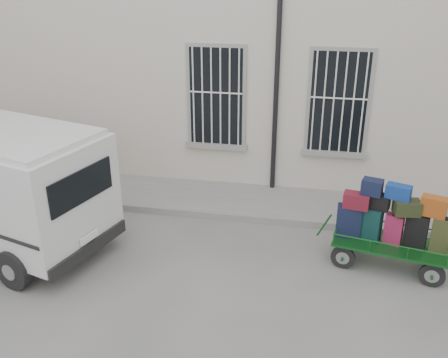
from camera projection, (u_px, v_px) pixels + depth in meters
name	position (u px, v px, depth m)	size (l,w,h in m)	color
ground	(206.00, 254.00, 9.42)	(80.00, 80.00, 0.00)	#60605C
building	(250.00, 46.00, 13.15)	(24.00, 5.15, 6.00)	beige
sidewalk	(227.00, 200.00, 11.36)	(24.00, 1.70, 0.15)	slate
luggage_cart	(390.00, 225.00, 8.70)	(2.31, 1.24, 1.63)	black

